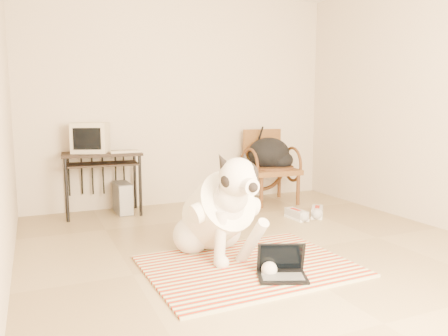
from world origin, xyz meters
TOP-DOWN VIEW (x-y plane):
  - floor at (0.00, 0.00)m, footprint 4.50×4.50m
  - wall_back at (0.00, 2.25)m, footprint 4.50×0.00m
  - wall_right at (2.00, 0.00)m, footprint 0.00×4.50m
  - rug at (-0.31, -0.20)m, footprint 1.59×1.24m
  - dog at (-0.43, 0.11)m, footprint 0.62×1.28m
  - laptop at (-0.20, -0.51)m, footprint 0.42×0.36m
  - computer_desk at (-1.09, 1.97)m, footprint 0.90×0.54m
  - crt_monitor at (-1.20, 2.04)m, footprint 0.47×0.46m
  - desk_keyboard at (-0.84, 1.87)m, footprint 0.34×0.14m
  - pc_tower at (-0.87, 1.97)m, footprint 0.18×0.39m
  - rattan_chair at (1.01, 1.82)m, footprint 0.66×0.64m
  - backpack at (1.03, 1.80)m, footprint 0.57×0.47m
  - sneaker_left at (0.85, 0.91)m, footprint 0.14×0.31m
  - sneaker_right at (1.13, 0.91)m, footprint 0.29×0.32m

SIDE VIEW (x-z plane):
  - floor at x=0.00m, z-range 0.00..0.00m
  - rug at x=-0.31m, z-range 0.00..0.02m
  - sneaker_left at x=0.85m, z-range -0.01..0.10m
  - sneaker_right at x=1.13m, z-range -0.01..0.10m
  - laptop at x=-0.20m, z-range -0.04..0.20m
  - pc_tower at x=-0.87m, z-range 0.00..0.36m
  - dog at x=-0.43m, z-range -0.10..0.84m
  - rattan_chair at x=1.01m, z-range 0.00..0.95m
  - computer_desk at x=-1.09m, z-range 0.26..0.98m
  - backpack at x=1.03m, z-range 0.42..0.83m
  - desk_keyboard at x=-0.84m, z-range 0.72..0.75m
  - crt_monitor at x=-1.20m, z-range 0.72..1.06m
  - wall_back at x=0.00m, z-range -0.90..3.60m
  - wall_right at x=2.00m, z-range -0.90..3.60m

